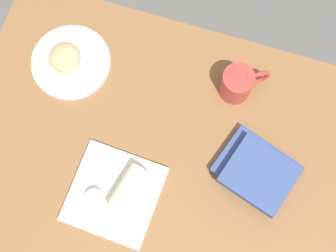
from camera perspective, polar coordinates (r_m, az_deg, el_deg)
name	(u,v)px	position (r cm, az deg, el deg)	size (l,w,h in cm)	color
dining_table	(149,169)	(133.99, -2.23, -5.19)	(110.00, 90.00, 4.00)	brown
round_plate	(71,62)	(142.70, -11.54, 7.50)	(23.09, 23.09, 1.40)	white
scone_pastry	(65,57)	(139.89, -12.27, 8.04)	(9.23, 9.06, 5.39)	tan
square_plate	(114,194)	(130.92, -6.45, -8.10)	(23.35, 23.35, 1.60)	silver
sauce_cup	(94,197)	(129.22, -8.86, -8.46)	(4.53, 4.53, 2.76)	silver
breakfast_wrap	(128,189)	(126.86, -4.77, -7.50)	(6.03, 6.03, 12.49)	beige
book_stack	(258,172)	(131.04, 10.71, -5.45)	(24.63, 22.63, 6.12)	#33477F
coffee_mug	(238,83)	(133.98, 8.39, 5.07)	(12.98, 10.40, 10.49)	#B23833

